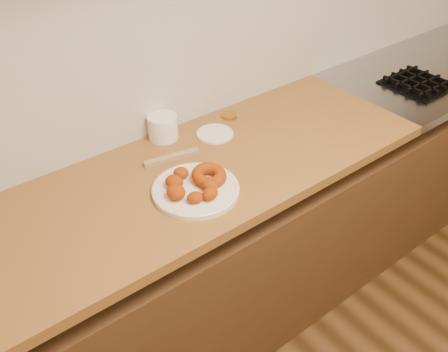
{
  "coord_description": "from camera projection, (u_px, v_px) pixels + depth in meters",
  "views": [
    {
      "loc": [
        -1.09,
        0.59,
        1.87
      ],
      "look_at": [
        -0.34,
        1.57,
        0.93
      ],
      "focal_mm": 38.0,
      "sensor_mm": 36.0,
      "label": 1
    }
  ],
  "objects": [
    {
      "name": "backsplash",
      "position": [
        227.0,
        36.0,
        1.82
      ],
      "size": [
        3.6,
        0.02,
        0.6
      ],
      "primitive_type": "cube",
      "color": "#BCB7AA",
      "rests_on": "wall_back"
    },
    {
      "name": "tub_lid",
      "position": [
        215.0,
        134.0,
        1.81
      ],
      "size": [
        0.17,
        0.17,
        0.01
      ],
      "primitive_type": "cylinder",
      "rotation": [
        0.0,
        0.0,
        0.21
      ],
      "color": "white",
      "rests_on": "butcher_block"
    },
    {
      "name": "plastic_tub",
      "position": [
        163.0,
        127.0,
        1.77
      ],
      "size": [
        0.13,
        0.13,
        0.09
      ],
      "primitive_type": "cylinder",
      "rotation": [
        0.0,
        0.0,
        -0.22
      ],
      "color": "white",
      "rests_on": "butcher_block"
    },
    {
      "name": "stovetop",
      "position": [
        444.0,
        64.0,
        2.38
      ],
      "size": [
        1.3,
        0.62,
        0.04
      ],
      "primitive_type": "cube",
      "color": "#9EA0A5",
      "rests_on": "base_cabinet"
    },
    {
      "name": "fried_dough_chunks",
      "position": [
        189.0,
        187.0,
        1.5
      ],
      "size": [
        0.17,
        0.2,
        0.05
      ],
      "color": "#9E3400",
      "rests_on": "donut_plate"
    },
    {
      "name": "butcher_block",
      "position": [
        123.0,
        206.0,
        1.51
      ],
      "size": [
        2.3,
        0.62,
        0.04
      ],
      "primitive_type": "cube",
      "color": "brown",
      "rests_on": "base_cabinet"
    },
    {
      "name": "base_cabinet",
      "position": [
        267.0,
        232.0,
        2.12
      ],
      "size": [
        3.6,
        0.6,
        0.77
      ],
      "primitive_type": "cube",
      "color": "#482F19",
      "rests_on": "floor"
    },
    {
      "name": "wooden_utensil",
      "position": [
        172.0,
        157.0,
        1.68
      ],
      "size": [
        0.21,
        0.06,
        0.02
      ],
      "primitive_type": "cube",
      "rotation": [
        0.0,
        0.0,
        -0.19
      ],
      "color": "#9C7A53",
      "rests_on": "butcher_block"
    },
    {
      "name": "donut_plate",
      "position": [
        196.0,
        190.0,
        1.53
      ],
      "size": [
        0.28,
        0.28,
        0.02
      ],
      "primitive_type": "cylinder",
      "color": "white",
      "rests_on": "butcher_block"
    },
    {
      "name": "brass_jar_lid",
      "position": [
        230.0,
        116.0,
        1.92
      ],
      "size": [
        0.08,
        0.08,
        0.01
      ],
      "primitive_type": "cylinder",
      "rotation": [
        0.0,
        0.0,
        0.34
      ],
      "color": "#BA7E28",
      "rests_on": "butcher_block"
    },
    {
      "name": "ring_donut",
      "position": [
        209.0,
        175.0,
        1.55
      ],
      "size": [
        0.16,
        0.17,
        0.05
      ],
      "primitive_type": "torus",
      "rotation": [
        0.1,
        0.0,
        0.63
      ],
      "color": "#9E3400",
      "rests_on": "donut_plate"
    }
  ]
}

